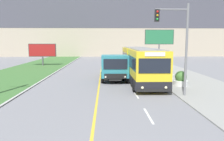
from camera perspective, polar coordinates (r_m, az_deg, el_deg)
The scene contains 8 objects.
apartment_block_background at distance 59.93m, azimuth -2.36°, elevation 13.73°, with size 80.00×8.04×20.51m.
city_bus at distance 21.27m, azimuth 7.47°, elevation 1.65°, with size 2.70×12.17×3.18m.
dump_truck at distance 21.00m, azimuth 0.65°, elevation 0.71°, with size 2.56×6.43×2.53m.
traffic_light_mast at distance 15.38m, azimuth 16.79°, elevation 7.99°, with size 2.28×0.32×6.27m.
billboard_large at distance 41.23m, azimuth 12.25°, elevation 8.31°, with size 5.29×0.24×5.96m.
billboard_small at distance 36.40m, azimuth -17.73°, elevation 4.96°, with size 4.29×0.24×3.46m.
planter_round_near at distance 19.30m, azimuth 17.52°, elevation -2.20°, with size 1.20×1.20×1.25m.
planter_round_second at distance 22.82m, azimuth 14.36°, elevation -0.63°, with size 1.22×1.22×1.25m.
Camera 1 is at (0.54, -2.93, 3.76)m, focal length 35.00 mm.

